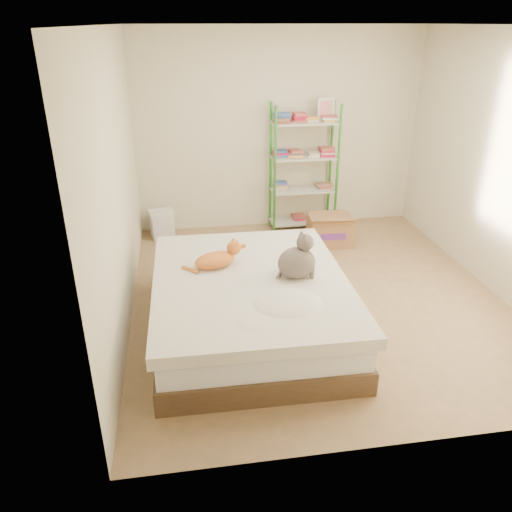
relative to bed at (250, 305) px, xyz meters
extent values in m
cube|color=tan|center=(0.78, 0.55, -0.27)|extent=(3.80, 4.20, 0.01)
cube|color=white|center=(0.78, 0.55, 2.33)|extent=(3.80, 4.20, 0.01)
cube|color=beige|center=(0.78, 2.65, 1.03)|extent=(3.80, 0.01, 2.60)
cube|color=beige|center=(0.78, -1.55, 1.03)|extent=(3.80, 0.01, 2.60)
cube|color=beige|center=(-1.12, 0.55, 1.03)|extent=(0.01, 4.20, 2.60)
cube|color=beige|center=(2.68, 0.55, 1.03)|extent=(0.01, 4.20, 2.60)
cube|color=brown|center=(0.00, 0.00, -0.17)|extent=(1.71, 2.13, 0.21)
cube|color=white|center=(0.00, 0.00, 0.05)|extent=(1.66, 2.07, 0.23)
cube|color=silver|center=(0.00, 0.00, 0.22)|extent=(1.75, 2.17, 0.11)
cylinder|color=green|center=(0.66, 2.27, 0.58)|extent=(0.04, 0.04, 1.70)
cylinder|color=green|center=(0.66, 2.59, 0.58)|extent=(0.04, 0.04, 1.70)
cylinder|color=green|center=(1.50, 2.27, 0.58)|extent=(0.04, 0.04, 1.70)
cylinder|color=green|center=(1.50, 2.59, 0.58)|extent=(0.04, 0.04, 1.70)
cube|color=beige|center=(1.08, 2.43, -0.17)|extent=(0.86, 0.34, 0.02)
cube|color=beige|center=(1.08, 2.43, 0.28)|extent=(0.86, 0.34, 0.02)
cube|color=beige|center=(1.08, 2.43, 0.73)|extent=(0.86, 0.34, 0.02)
cube|color=beige|center=(1.08, 2.43, 1.18)|extent=(0.86, 0.34, 0.02)
cube|color=red|center=(1.08, 2.43, -0.12)|extent=(0.20, 0.16, 0.09)
cube|color=red|center=(0.78, 2.43, 0.33)|extent=(0.20, 0.16, 0.09)
cube|color=red|center=(1.38, 2.43, 0.33)|extent=(0.20, 0.16, 0.09)
cube|color=red|center=(0.78, 2.43, 0.78)|extent=(0.20, 0.16, 0.09)
cube|color=red|center=(0.98, 2.43, 0.78)|extent=(0.20, 0.16, 0.09)
cube|color=red|center=(1.18, 2.43, 0.78)|extent=(0.20, 0.16, 0.09)
cube|color=red|center=(1.38, 2.43, 0.78)|extent=(0.20, 0.16, 0.09)
cube|color=red|center=(0.78, 2.43, 1.23)|extent=(0.20, 0.16, 0.09)
cube|color=red|center=(0.98, 2.43, 1.23)|extent=(0.20, 0.16, 0.09)
cube|color=red|center=(1.18, 2.43, 1.23)|extent=(0.20, 0.16, 0.09)
cube|color=red|center=(1.38, 2.43, 1.23)|extent=(0.20, 0.16, 0.09)
cube|color=silver|center=(1.36, 2.48, 1.33)|extent=(0.22, 0.07, 0.28)
cube|color=#ED3743|center=(1.36, 2.47, 1.33)|extent=(0.17, 0.04, 0.22)
cube|color=olive|center=(1.30, 1.85, -0.09)|extent=(0.57, 0.47, 0.38)
cube|color=#682C91|center=(1.32, 1.63, -0.09)|extent=(0.32, 0.03, 0.08)
cube|color=olive|center=(1.30, 1.63, 0.10)|extent=(0.55, 0.20, 0.12)
cube|color=silver|center=(-0.84, 2.40, -0.11)|extent=(0.33, 0.30, 0.33)
cube|color=silver|center=(-0.84, 2.40, 0.07)|extent=(0.37, 0.34, 0.03)
camera|label=1|loc=(-0.56, -3.90, 2.35)|focal=35.00mm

